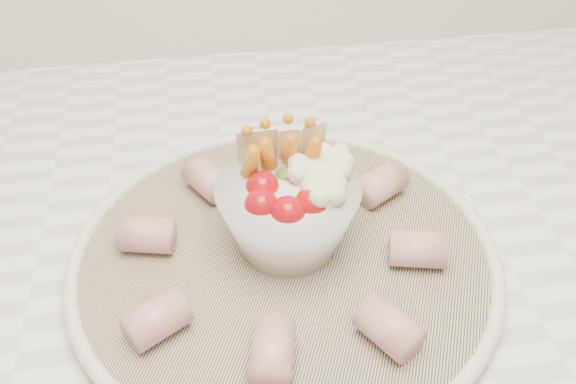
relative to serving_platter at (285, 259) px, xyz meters
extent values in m
cube|color=white|center=(-0.04, 0.08, -0.03)|extent=(2.04, 0.62, 0.04)
cylinder|color=navy|center=(0.00, 0.00, 0.00)|extent=(0.47, 0.47, 0.01)
torus|color=white|center=(0.00, 0.00, 0.00)|extent=(0.36, 0.36, 0.01)
sphere|color=#AB0B10|center=(-0.02, 0.00, 0.06)|extent=(0.03, 0.03, 0.03)
sphere|color=#AB0B10|center=(0.00, -0.01, 0.06)|extent=(0.03, 0.03, 0.03)
sphere|color=#AB0B10|center=(0.02, -0.01, 0.06)|extent=(0.03, 0.03, 0.03)
sphere|color=#AB0B10|center=(-0.01, 0.02, 0.06)|extent=(0.03, 0.03, 0.03)
sphere|color=#557025|center=(0.01, 0.03, 0.06)|extent=(0.02, 0.02, 0.02)
cone|color=#CB7013|center=(-0.01, 0.04, 0.07)|extent=(0.03, 0.05, 0.06)
cone|color=#CB7013|center=(0.01, 0.05, 0.07)|extent=(0.02, 0.04, 0.06)
cone|color=#CB7013|center=(0.03, 0.04, 0.07)|extent=(0.02, 0.04, 0.06)
cone|color=#CB7013|center=(-0.02, 0.03, 0.07)|extent=(0.03, 0.04, 0.06)
sphere|color=white|center=(0.04, 0.02, 0.07)|extent=(0.03, 0.03, 0.03)
sphere|color=white|center=(0.03, 0.00, 0.07)|extent=(0.03, 0.03, 0.03)
sphere|color=white|center=(0.04, 0.03, 0.07)|extent=(0.03, 0.03, 0.03)
sphere|color=white|center=(0.02, 0.02, 0.07)|extent=(0.03, 0.03, 0.03)
cube|color=beige|center=(0.00, 0.06, 0.07)|extent=(0.04, 0.02, 0.05)
cube|color=beige|center=(0.02, 0.05, 0.07)|extent=(0.04, 0.02, 0.05)
cube|color=beige|center=(-0.01, 0.05, 0.07)|extent=(0.04, 0.01, 0.05)
cylinder|color=#B1515E|center=(0.10, -0.02, 0.02)|extent=(0.05, 0.04, 0.03)
cylinder|color=#B1515E|center=(0.10, 0.06, 0.02)|extent=(0.05, 0.05, 0.03)
cylinder|color=#B1515E|center=(0.03, 0.12, 0.02)|extent=(0.04, 0.05, 0.03)
cylinder|color=#B1515E|center=(-0.06, 0.09, 0.02)|extent=(0.05, 0.05, 0.03)
cylinder|color=#B1515E|center=(-0.11, 0.03, 0.02)|extent=(0.05, 0.04, 0.03)
cylinder|color=#B1515E|center=(-0.10, -0.06, 0.02)|extent=(0.05, 0.05, 0.03)
cylinder|color=#B1515E|center=(-0.02, -0.10, 0.02)|extent=(0.04, 0.05, 0.03)
cylinder|color=#B1515E|center=(0.06, -0.10, 0.02)|extent=(0.05, 0.05, 0.03)
camera|label=1|loc=(-0.06, -0.37, 0.39)|focal=40.00mm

